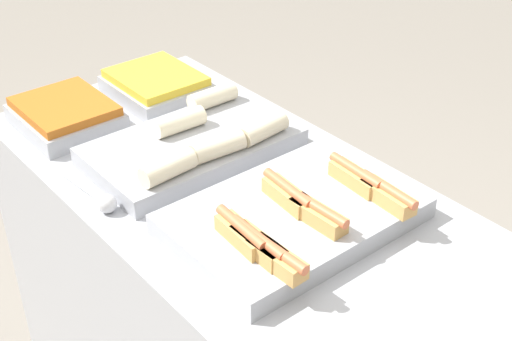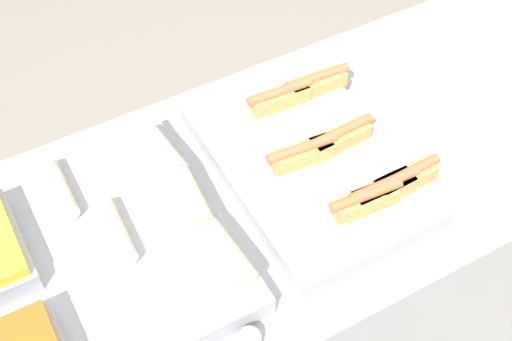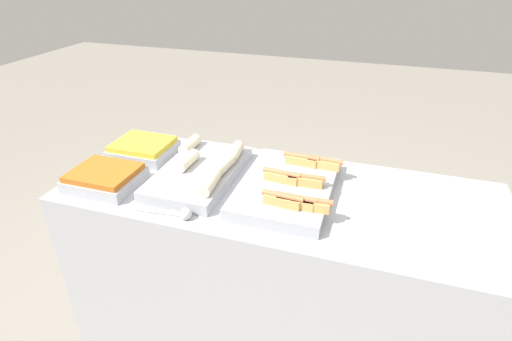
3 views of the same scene
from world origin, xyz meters
TOP-DOWN VIEW (x-y plane):
  - counter at (0.00, 0.00)m, footprint 1.81×0.71m
  - tray_hotdogs at (0.04, -0.00)m, footprint 0.39×0.54m
  - tray_wraps at (-0.36, 0.01)m, footprint 0.31×0.53m

SIDE VIEW (x-z plane):
  - counter at x=0.00m, z-range 0.00..0.87m
  - tray_hotdogs at x=0.04m, z-range 0.85..0.95m
  - tray_wraps at x=-0.36m, z-range 0.85..0.96m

